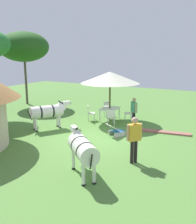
# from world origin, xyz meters

# --- Properties ---
(ground_plane) EXTENTS (36.00, 36.00, 0.00)m
(ground_plane) POSITION_xyz_m (0.00, 0.00, 0.00)
(ground_plane) COLOR #538239
(shade_umbrella) EXTENTS (3.37, 3.37, 2.85)m
(shade_umbrella) POSITION_xyz_m (3.39, 0.67, 2.52)
(shade_umbrella) COLOR brown
(shade_umbrella) RESTS_ON ground_plane
(patio_dining_table) EXTENTS (1.39, 1.10, 0.74)m
(patio_dining_table) POSITION_xyz_m (3.39, 0.67, 0.65)
(patio_dining_table) COLOR silver
(patio_dining_table) RESTS_ON ground_plane
(patio_chair_near_hut) EXTENTS (0.58, 0.59, 0.90)m
(patio_chair_near_hut) POSITION_xyz_m (2.38, 0.09, 0.52)
(patio_chair_near_hut) COLOR white
(patio_chair_near_hut) RESTS_ON ground_plane
(patio_chair_east_end) EXTENTS (0.58, 0.57, 0.90)m
(patio_chair_east_end) POSITION_xyz_m (3.91, -0.38, 0.52)
(patio_chair_east_end) COLOR white
(patio_chair_east_end) RESTS_ON ground_plane
(patio_chair_west_end) EXTENTS (0.60, 0.60, 0.90)m
(patio_chair_west_end) POSITION_xyz_m (4.36, 1.33, 0.52)
(patio_chair_west_end) COLOR silver
(patio_chair_west_end) RESTS_ON ground_plane
(patio_chair_near_lawn) EXTENTS (0.59, 0.59, 0.90)m
(patio_chair_near_lawn) POSITION_xyz_m (2.78, 1.67, 0.52)
(patio_chair_near_lawn) COLOR silver
(patio_chair_near_lawn) RESTS_ON ground_plane
(guest_beside_umbrella) EXTENTS (0.43, 0.44, 1.56)m
(guest_beside_umbrella) POSITION_xyz_m (2.94, -1.00, 0.94)
(guest_beside_umbrella) COLOR black
(guest_beside_umbrella) RESTS_ON ground_plane
(standing_watcher) EXTENTS (0.50, 0.46, 1.72)m
(standing_watcher) POSITION_xyz_m (-1.59, -2.78, 1.03)
(standing_watcher) COLOR black
(standing_watcher) RESTS_ON ground_plane
(striped_lounge_chair) EXTENTS (0.97, 0.88, 0.62)m
(striped_lounge_chair) POSITION_xyz_m (0.95, -0.87, 0.25)
(striped_lounge_chair) COLOR teal
(striped_lounge_chair) RESTS_ON ground_plane
(zebra_nearest_camera) EXTENTS (1.67, 1.83, 1.47)m
(zebra_nearest_camera) POSITION_xyz_m (-3.31, -1.68, 0.94)
(zebra_nearest_camera) COLOR silver
(zebra_nearest_camera) RESTS_ON ground_plane
(zebra_by_umbrella) EXTENTS (2.04, 1.49, 1.46)m
(zebra_by_umbrella) POSITION_xyz_m (0.30, 2.74, 0.92)
(zebra_by_umbrella) COLOR silver
(zebra_by_umbrella) RESTS_ON ground_plane
(acacia_tree_left_background) EXTENTS (3.70, 3.70, 5.42)m
(acacia_tree_left_background) POSITION_xyz_m (4.77, 8.51, 4.31)
(acacia_tree_left_background) COLOR #4F4538
(acacia_tree_left_background) RESTS_ON ground_plane
(brick_patio_kerb) EXTENTS (0.77, 2.82, 0.08)m
(brick_patio_kerb) POSITION_xyz_m (2.50, -2.70, 0.04)
(brick_patio_kerb) COLOR #9F5C52
(brick_patio_kerb) RESTS_ON ground_plane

